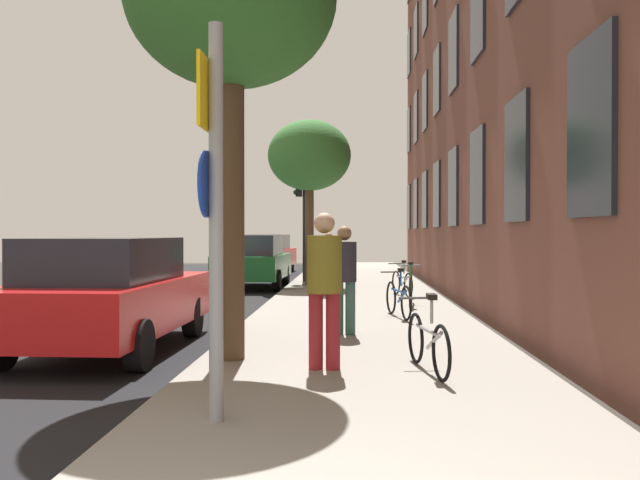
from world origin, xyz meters
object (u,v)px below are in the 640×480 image
(pedestrian_0, at_px, (324,280))
(tree_far, at_px, (309,157))
(bicycle_3, at_px, (402,282))
(bicycle_1, at_px, (398,298))
(bicycle_0, at_px, (428,341))
(pedestrian_1, at_px, (344,273))
(pedestrian_2, at_px, (328,260))
(car_0, at_px, (108,293))
(sign_post, at_px, (213,197))
(car_1, at_px, (253,261))
(traffic_light, at_px, (301,205))
(car_2, at_px, (269,253))
(tree_near, at_px, (231,2))
(bicycle_2, at_px, (411,289))

(pedestrian_0, bearing_deg, tree_far, 94.29)
(bicycle_3, bearing_deg, bicycle_1, -95.31)
(bicycle_0, height_order, pedestrian_1, pedestrian_1)
(bicycle_1, height_order, pedestrian_1, pedestrian_1)
(bicycle_1, height_order, pedestrian_2, pedestrian_2)
(bicycle_0, bearing_deg, car_0, 158.34)
(pedestrian_0, bearing_deg, pedestrian_2, 91.58)
(sign_post, xyz_separation_m, bicycle_1, (2.05, 7.03, -1.52))
(tree_far, bearing_deg, car_1, -179.79)
(traffic_light, bearing_deg, tree_far, -75.55)
(bicycle_3, xyz_separation_m, car_1, (-4.27, 3.59, 0.37))
(car_1, relative_size, car_2, 0.95)
(pedestrian_1, bearing_deg, car_1, 106.01)
(tree_near, height_order, pedestrian_2, tree_near)
(bicycle_3, distance_m, pedestrian_0, 9.27)
(car_0, bearing_deg, pedestrian_2, 69.27)
(traffic_light, bearing_deg, bicycle_2, -68.06)
(sign_post, bearing_deg, pedestrian_0, 68.72)
(tree_near, xyz_separation_m, pedestrian_1, (1.40, 2.08, -3.50))
(sign_post, relative_size, bicycle_1, 2.01)
(traffic_light, height_order, pedestrian_2, traffic_light)
(tree_far, height_order, pedestrian_0, tree_far)
(bicycle_2, bearing_deg, car_1, 126.12)
(car_0, bearing_deg, pedestrian_0, -27.13)
(tree_far, height_order, car_2, tree_far)
(sign_post, relative_size, bicycle_3, 2.15)
(traffic_light, relative_size, bicycle_0, 2.23)
(car_0, bearing_deg, tree_far, 78.88)
(bicycle_0, bearing_deg, tree_far, 99.45)
(bicycle_0, distance_m, pedestrian_2, 9.44)
(tree_far, distance_m, bicycle_1, 8.87)
(car_2, bearing_deg, tree_far, -73.81)
(bicycle_0, height_order, car_1, car_1)
(bicycle_1, distance_m, pedestrian_2, 4.62)
(traffic_light, bearing_deg, pedestrian_1, -82.47)
(car_2, bearing_deg, traffic_light, -73.43)
(bicycle_2, height_order, bicycle_3, bicycle_2)
(tree_far, distance_m, bicycle_3, 5.66)
(pedestrian_0, bearing_deg, bicycle_1, 76.10)
(bicycle_1, distance_m, bicycle_2, 2.02)
(sign_post, relative_size, pedestrian_1, 1.97)
(car_1, bearing_deg, traffic_light, 44.30)
(bicycle_0, relative_size, car_1, 0.39)
(bicycle_0, distance_m, bicycle_2, 6.95)
(bicycle_0, xyz_separation_m, pedestrian_2, (-1.43, 9.32, 0.56))
(pedestrian_0, distance_m, car_0, 3.53)
(bicycle_0, distance_m, car_1, 13.37)
(tree_far, bearing_deg, tree_near, -91.12)
(bicycle_0, relative_size, car_2, 0.37)
(traffic_light, height_order, pedestrian_0, traffic_light)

